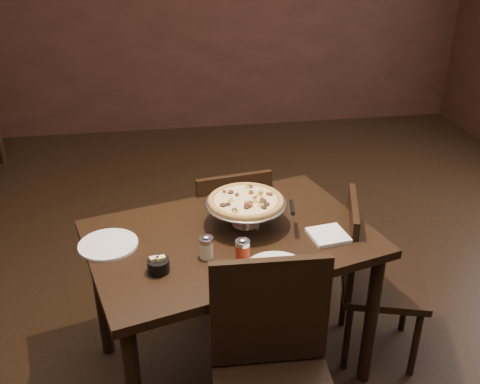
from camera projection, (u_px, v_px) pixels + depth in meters
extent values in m
cube|color=black|center=(224.00, 367.00, 2.71)|extent=(6.00, 7.00, 0.02)
cube|color=black|center=(231.00, 239.00, 2.38)|extent=(1.40, 1.10, 0.04)
cylinder|color=black|center=(371.00, 320.00, 2.47)|extent=(0.06, 0.06, 0.73)
cylinder|color=black|center=(101.00, 295.00, 2.64)|extent=(0.06, 0.06, 0.73)
cylinder|color=black|center=(297.00, 245.00, 3.03)|extent=(0.06, 0.06, 0.73)
cylinder|color=#B5B5BC|center=(246.00, 224.00, 2.44)|extent=(0.13, 0.13, 0.01)
cylinder|color=#B5B5BC|center=(246.00, 214.00, 2.42)|extent=(0.03, 0.03, 0.10)
cylinder|color=#B5B5BC|center=(246.00, 204.00, 2.39)|extent=(0.09, 0.09, 0.01)
cylinder|color=#A2A3A7|center=(246.00, 203.00, 2.39)|extent=(0.36, 0.36, 0.01)
torus|color=#A2A3A7|center=(246.00, 203.00, 2.39)|extent=(0.37, 0.37, 0.01)
cylinder|color=olive|center=(246.00, 201.00, 2.39)|extent=(0.33, 0.33, 0.01)
torus|color=olive|center=(246.00, 201.00, 2.39)|extent=(0.34, 0.34, 0.03)
cylinder|color=#EAC180|center=(246.00, 200.00, 2.38)|extent=(0.28, 0.28, 0.01)
cylinder|color=beige|center=(206.00, 249.00, 2.20)|extent=(0.06, 0.06, 0.08)
cylinder|color=#B5B5BC|center=(206.00, 240.00, 2.17)|extent=(0.06, 0.06, 0.02)
ellipsoid|color=#B5B5BC|center=(206.00, 237.00, 2.17)|extent=(0.03, 0.03, 0.01)
cylinder|color=maroon|center=(243.00, 253.00, 2.17)|extent=(0.06, 0.06, 0.08)
cylinder|color=#B5B5BC|center=(243.00, 243.00, 2.15)|extent=(0.06, 0.06, 0.02)
ellipsoid|color=#B5B5BC|center=(243.00, 240.00, 2.14)|extent=(0.03, 0.03, 0.01)
cylinder|color=black|center=(158.00, 266.00, 2.11)|extent=(0.09, 0.09, 0.05)
cube|color=#D8C07C|center=(154.00, 263.00, 2.10)|extent=(0.04, 0.03, 0.06)
cube|color=#D8C07C|center=(161.00, 263.00, 2.11)|extent=(0.04, 0.03, 0.06)
cube|color=white|center=(328.00, 235.00, 2.35)|extent=(0.18, 0.18, 0.02)
cylinder|color=white|center=(108.00, 245.00, 2.28)|extent=(0.25, 0.25, 0.01)
cylinder|color=white|center=(276.00, 270.00, 2.12)|extent=(0.26, 0.26, 0.01)
cone|color=#B5B5BC|center=(292.00, 208.00, 2.34)|extent=(0.14, 0.14, 0.00)
cylinder|color=black|center=(292.00, 207.00, 2.34)|extent=(0.04, 0.13, 0.02)
cube|color=black|center=(225.00, 233.00, 3.06)|extent=(0.46, 0.46, 0.04)
cube|color=black|center=(234.00, 211.00, 2.80)|extent=(0.40, 0.09, 0.42)
cylinder|color=black|center=(243.00, 245.00, 3.34)|extent=(0.03, 0.03, 0.39)
cylinder|color=black|center=(193.00, 254.00, 3.26)|extent=(0.03, 0.03, 0.39)
cylinder|color=black|center=(261.00, 274.00, 3.07)|extent=(0.03, 0.03, 0.39)
cylinder|color=black|center=(206.00, 285.00, 2.98)|extent=(0.03, 0.03, 0.39)
cube|color=black|center=(270.00, 312.00, 1.97)|extent=(0.45, 0.05, 0.47)
cube|color=black|center=(383.00, 284.00, 2.63)|extent=(0.50, 0.50, 0.04)
cube|color=black|center=(350.00, 241.00, 2.55)|extent=(0.14, 0.39, 0.42)
cylinder|color=black|center=(415.00, 344.00, 2.57)|extent=(0.03, 0.03, 0.39)
cylinder|color=black|center=(406.00, 301.00, 2.86)|extent=(0.03, 0.03, 0.39)
cylinder|color=black|center=(347.00, 337.00, 2.61)|extent=(0.03, 0.03, 0.39)
cylinder|color=black|center=(344.00, 296.00, 2.89)|extent=(0.03, 0.03, 0.39)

